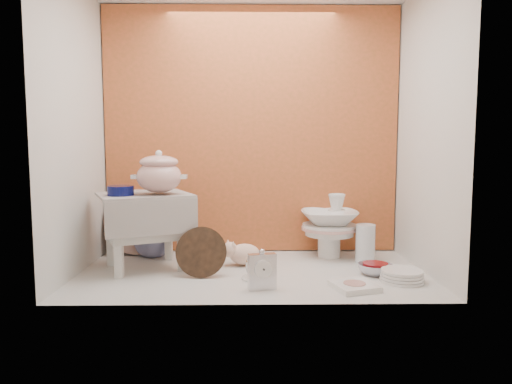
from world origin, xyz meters
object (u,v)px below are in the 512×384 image
(soup_tureen, at_px, (159,172))
(floral_platter, at_px, (139,222))
(plush_pig, at_px, (245,254))
(dinner_plate_stack, at_px, (402,276))
(crystal_bowl, at_px, (375,269))
(blue_white_vase, at_px, (153,236))
(mantel_clock, at_px, (262,270))
(porcelain_tower, at_px, (329,225))
(step_stool, at_px, (145,231))
(gold_rim_teacup, at_px, (257,268))

(soup_tureen, relative_size, floral_platter, 0.68)
(plush_pig, xyz_separation_m, dinner_plate_stack, (0.77, -0.32, -0.04))
(crystal_bowl, bearing_deg, blue_white_vase, 160.82)
(mantel_clock, relative_size, porcelain_tower, 0.49)
(plush_pig, distance_m, dinner_plate_stack, 0.83)
(blue_white_vase, height_order, porcelain_tower, porcelain_tower)
(plush_pig, height_order, dinner_plate_stack, plush_pig)
(crystal_bowl, distance_m, porcelain_tower, 0.45)
(plush_pig, bearing_deg, mantel_clock, -66.72)
(step_stool, bearing_deg, dinner_plate_stack, -35.90)
(floral_platter, distance_m, mantel_clock, 1.03)
(soup_tureen, height_order, porcelain_tower, soup_tureen)
(step_stool, relative_size, mantel_clock, 2.47)
(crystal_bowl, bearing_deg, soup_tureen, 174.73)
(floral_platter, bearing_deg, dinner_plate_stack, -23.13)
(step_stool, xyz_separation_m, porcelain_tower, (1.03, 0.24, -0.01))
(step_stool, bearing_deg, porcelain_tower, -11.33)
(floral_platter, xyz_separation_m, blue_white_vase, (0.10, -0.05, -0.08))
(dinner_plate_stack, bearing_deg, crystal_bowl, 127.41)
(soup_tureen, xyz_separation_m, floral_platter, (-0.20, 0.38, -0.32))
(porcelain_tower, bearing_deg, blue_white_vase, 177.44)
(soup_tureen, relative_size, blue_white_vase, 1.12)
(step_stool, height_order, blue_white_vase, step_stool)
(floral_platter, distance_m, gold_rim_teacup, 0.91)
(floral_platter, xyz_separation_m, gold_rim_teacup, (0.71, -0.55, -0.14))
(soup_tureen, xyz_separation_m, porcelain_tower, (0.94, 0.28, -0.33))
(step_stool, height_order, porcelain_tower, step_stool)
(soup_tureen, distance_m, crystal_bowl, 1.23)
(step_stool, distance_m, dinner_plate_stack, 1.34)
(soup_tureen, height_order, dinner_plate_stack, soup_tureen)
(soup_tureen, xyz_separation_m, plush_pig, (0.44, 0.09, -0.46))
(blue_white_vase, bearing_deg, mantel_clock, -46.30)
(mantel_clock, distance_m, dinner_plate_stack, 0.70)
(mantel_clock, xyz_separation_m, crystal_bowl, (0.59, 0.24, -0.07))
(mantel_clock, xyz_separation_m, dinner_plate_stack, (0.69, 0.11, -0.06))
(step_stool, relative_size, gold_rim_teacup, 4.16)
(mantel_clock, distance_m, porcelain_tower, 0.75)
(floral_platter, height_order, plush_pig, floral_platter)
(step_stool, bearing_deg, gold_rim_teacup, -43.96)
(blue_white_vase, height_order, plush_pig, blue_white_vase)
(plush_pig, bearing_deg, soup_tureen, -156.89)
(floral_platter, distance_m, crystal_bowl, 1.41)
(plush_pig, distance_m, porcelain_tower, 0.55)
(porcelain_tower, bearing_deg, dinner_plate_stack, -61.83)
(blue_white_vase, distance_m, mantel_clock, 0.92)
(soup_tureen, relative_size, crystal_bowl, 1.55)
(plush_pig, distance_m, crystal_bowl, 0.70)
(dinner_plate_stack, bearing_deg, gold_rim_teacup, 175.58)
(plush_pig, xyz_separation_m, crystal_bowl, (0.67, -0.19, -0.04))
(floral_platter, relative_size, dinner_plate_stack, 1.91)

